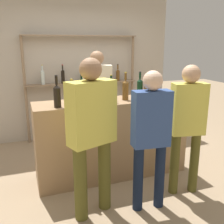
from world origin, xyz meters
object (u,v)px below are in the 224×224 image
Objects in this scene: counter_bottle_0 at (140,87)px; counter_bottle_3 at (57,95)px; ice_bucket at (150,87)px; counter_bottle_4 at (111,91)px; counter_bottle_5 at (72,96)px; wine_glass at (101,94)px; server_behind_counter at (97,95)px; customer_center at (151,131)px; customer_left at (92,128)px; counter_bottle_2 at (125,89)px; customer_right at (188,120)px; counter_bottle_1 at (147,90)px.

counter_bottle_3 is (-1.18, -0.19, 0.01)m from counter_bottle_0.
counter_bottle_4 is at bearing -165.39° from ice_bucket.
counter_bottle_5 is 0.37m from wine_glass.
counter_bottle_4 is 0.69m from ice_bucket.
counter_bottle_0 is 1.02m from counter_bottle_5.
customer_center is (0.07, -1.72, -0.08)m from server_behind_counter.
counter_bottle_2 is at bearing -62.21° from customer_left.
counter_bottle_0 is 0.88m from customer_right.
counter_bottle_1 is 0.19× the size of server_behind_counter.
ice_bucket is (0.67, 0.18, -0.02)m from counter_bottle_4.
wine_glass is 0.72m from customer_left.
counter_bottle_2 is at bearing 8.59° from counter_bottle_5.
ice_bucket is at bearing 14.61° from counter_bottle_4.
counter_bottle_3 reaches higher than wine_glass.
counter_bottle_4 is (-0.21, -0.02, -0.00)m from counter_bottle_2.
counter_bottle_5 is at bearing -168.91° from counter_bottle_0.
customer_center is at bearing -66.37° from wine_glass.
customer_right is at bearing -25.11° from counter_bottle_5.
customer_left is at bearing -138.76° from counter_bottle_0.
customer_right reaches higher than customer_center.
counter_bottle_4 is 2.07× the size of wine_glass.
server_behind_counter is at bearing -38.16° from customer_left.
wine_glass is 0.10× the size of customer_left.
customer_center is at bearing -93.95° from counter_bottle_2.
customer_right is (0.89, -0.59, -0.27)m from wine_glass.
wine_glass is at bearing -149.51° from counter_bottle_4.
counter_bottle_0 is at bearing 11.09° from counter_bottle_5.
counter_bottle_0 is 0.27m from counter_bottle_2.
customer_left is at bearing -142.00° from ice_bucket.
counter_bottle_4 is at bearing 57.98° from customer_right.
customer_center is (-0.39, -0.86, -0.28)m from counter_bottle_1.
counter_bottle_4 is at bearing 16.11° from customer_center.
customer_right reaches higher than counter_bottle_2.
server_behind_counter is 1.07× the size of customer_right.
customer_right reaches higher than counter_bottle_0.
counter_bottle_0 is 0.97× the size of counter_bottle_2.
counter_bottle_5 is at bearing -169.79° from counter_bottle_4.
wine_glass is 1.04m from server_behind_counter.
counter_bottle_3 reaches higher than counter_bottle_4.
ice_bucket is (0.13, 0.15, 0.00)m from counter_bottle_1.
wine_glass is at bearing 29.55° from customer_center.
counter_bottle_1 is 0.54m from counter_bottle_4.
counter_bottle_2 is 0.24× the size of customer_center.
customer_center is (0.62, -0.12, -0.06)m from customer_left.
counter_bottle_3 is 1.60× the size of ice_bucket.
counter_bottle_0 is 1.19m from counter_bottle_3.
counter_bottle_3 is 0.54m from wine_glass.
counter_bottle_2 is 0.22× the size of server_behind_counter.
counter_bottle_3 is at bearing -172.64° from counter_bottle_4.
counter_bottle_0 is 1.52× the size of ice_bucket.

